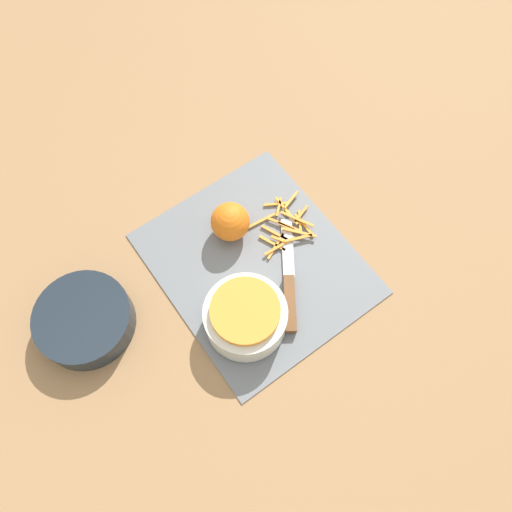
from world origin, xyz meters
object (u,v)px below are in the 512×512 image
at_px(knife, 290,292).
at_px(orange_left, 230,222).
at_px(bowl_speckled, 245,316).
at_px(bowl_dark, 85,320).

height_order(knife, orange_left, orange_left).
distance_m(bowl_speckled, knife, 0.10).
bearing_deg(orange_left, bowl_dark, 90.67).
bearing_deg(orange_left, knife, -174.91).
distance_m(bowl_speckled, orange_left, 0.19).
height_order(bowl_speckled, bowl_dark, bowl_speckled).
relative_size(bowl_speckled, orange_left, 1.96).
distance_m(knife, orange_left, 0.18).
height_order(bowl_dark, orange_left, orange_left).
bearing_deg(bowl_dark, orange_left, -89.33).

